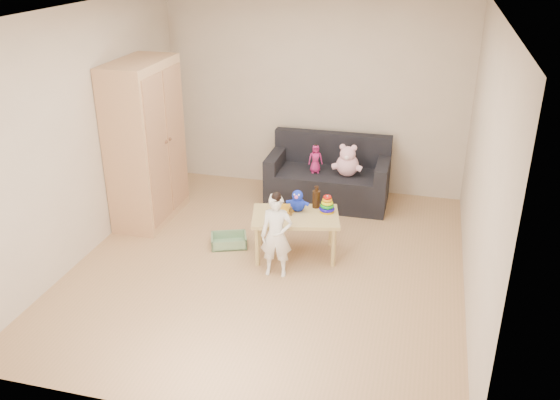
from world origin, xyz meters
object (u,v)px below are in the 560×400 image
(sofa, at_px, (328,187))
(play_table, at_px, (295,235))
(wardrobe, at_px, (146,143))
(toddler, at_px, (276,236))

(sofa, relative_size, play_table, 1.68)
(wardrobe, xyz_separation_m, sofa, (2.03, 0.98, -0.75))
(play_table, height_order, toddler, toddler)
(sofa, height_order, play_table, play_table)
(wardrobe, height_order, toddler, wardrobe)
(wardrobe, bearing_deg, play_table, -14.23)
(play_table, xyz_separation_m, toddler, (-0.10, -0.44, 0.19))
(sofa, height_order, toddler, toddler)
(play_table, distance_m, toddler, 0.49)
(wardrobe, xyz_separation_m, toddler, (1.84, -0.93, -0.53))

